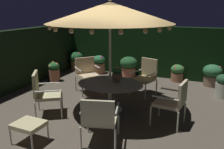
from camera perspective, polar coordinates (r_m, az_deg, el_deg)
ground_plane at (r=6.13m, az=-0.86°, el=-8.19°), size 6.85×7.21×0.02m
hedge_backdrop_rear at (r=9.00m, az=8.30°, el=5.49°), size 6.85×0.30×1.81m
hedge_backdrop_left at (r=7.73m, az=-23.59°, el=2.67°), size 0.30×7.21×1.81m
patio_dining_table at (r=5.86m, az=-0.44°, el=-3.18°), size 1.62×1.32×0.70m
patio_umbrella at (r=5.55m, az=-0.47°, el=14.33°), size 2.88×2.88×2.65m
centerpiece_planter at (r=5.85m, az=1.20°, el=0.26°), size 0.24×0.24×0.37m
patio_chair_north at (r=4.45m, az=-2.97°, el=-9.95°), size 0.80×0.78×0.94m
patio_chair_northeast at (r=5.29m, az=14.30°, el=-5.82°), size 0.68×0.65×0.99m
patio_chair_east at (r=7.06m, az=7.94°, el=-0.08°), size 0.72×0.76×1.03m
patio_chair_southeast at (r=7.23m, az=-5.86°, el=0.51°), size 0.89×0.89×1.01m
patio_chair_south at (r=5.82m, az=-15.80°, el=-3.77°), size 0.83×0.84×1.04m
ottoman_footrest at (r=4.82m, az=-18.99°, el=-11.21°), size 0.55×0.47×0.41m
potted_plant_back_left at (r=8.49m, az=-13.44°, el=0.78°), size 0.38×0.38×0.66m
potted_plant_back_center at (r=8.56m, az=15.10°, el=0.44°), size 0.45×0.45×0.58m
potted_plant_right_near at (r=8.82m, az=3.90°, el=2.06°), size 0.63×0.63×0.73m
potted_plant_right_far at (r=7.44m, az=24.63°, el=-2.41°), size 0.40×0.40×0.67m
potted_plant_back_right at (r=8.40m, az=22.46°, el=0.03°), size 0.59×0.59×0.70m
potted_plant_left_near at (r=9.27m, az=-3.08°, el=2.50°), size 0.47×0.47×0.69m
potted_plant_front_corner at (r=9.85m, az=-8.45°, el=3.36°), size 0.56×0.56×0.72m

